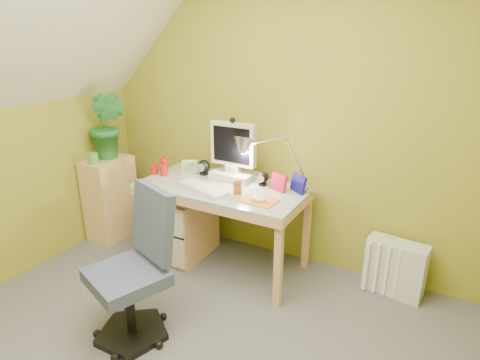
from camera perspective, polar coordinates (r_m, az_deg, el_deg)
The scene contains 19 objects.
wall_back at distance 3.18m, azimuth 5.22°, elevation 9.20°, with size 3.20×0.01×2.40m, color olive.
desk at distance 3.23m, azimuth -2.48°, elevation -6.58°, with size 1.29×0.65×0.69m, color tan, non-canonical shape.
monitor at distance 3.16m, azimuth -0.97°, elevation 4.41°, with size 0.36×0.21×0.50m, color beige, non-canonical shape.
speaker_left at distance 3.34m, azimuth -5.16°, elevation 1.84°, with size 0.11×0.11×0.13m, color black, non-canonical shape.
speaker_right at distance 3.09m, azimuth 3.24°, elevation 0.21°, with size 0.09×0.09×0.11m, color black, non-canonical shape.
keyboard at distance 3.02m, azimuth -5.24°, elevation -1.20°, with size 0.45×0.14×0.02m, color silver.
mousepad at distance 2.81m, azimuth 2.63°, elevation -2.96°, with size 0.25×0.18×0.01m, color orange.
mouse at distance 2.80m, azimuth 2.63°, elevation -2.65°, with size 0.12×0.07×0.04m, color white.
amber_tumbler at distance 2.93m, azimuth -0.37°, elevation -1.14°, with size 0.07×0.07×0.08m, color #9C4416.
candle_cluster at distance 3.41m, azimuth -11.19°, elevation 1.93°, with size 0.17×0.15×0.13m, color red, non-canonical shape.
photo_frame_red at distance 2.99m, azimuth 5.51°, elevation -0.33°, with size 0.15×0.02×0.13m, color red.
photo_frame_blue at distance 2.98m, azimuth 8.29°, elevation -0.50°, with size 0.15×0.02×0.13m, color navy.
photo_frame_green at distance 3.39m, azimuth -7.18°, elevation 1.93°, with size 0.13×0.02×0.11m, color #B3CA8B.
desk_lamp at distance 2.96m, azimuth 6.67°, elevation 4.44°, with size 0.58×0.25×0.62m, color silver, non-canonical shape.
side_ledge at distance 3.88m, azimuth -17.93°, elevation -2.47°, with size 0.28×0.43×0.75m, color tan.
potted_plant at distance 3.71m, azimuth -18.33°, elevation 7.41°, with size 0.33×0.26×0.60m, color #246E2F.
green_cup at distance 3.63m, azimuth -20.09°, elevation 2.89°, with size 0.08×0.08×0.10m, color #54A243.
task_chair at distance 2.55m, azimuth -15.85°, elevation -13.03°, with size 0.48×0.48×0.87m, color #3A425F, non-canonical shape.
radiator at distance 3.17m, azimuth 21.18°, elevation -11.57°, with size 0.41×0.16×0.41m, color silver.
Camera 1 is at (1.23, -1.27, 1.79)m, focal length 30.00 mm.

